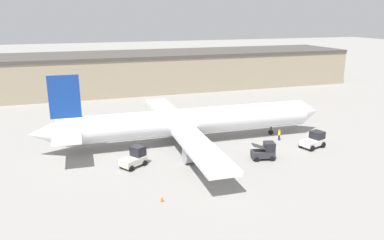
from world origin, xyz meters
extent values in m
plane|color=gray|center=(0.00, 0.00, 0.00)|extent=(400.00, 400.00, 0.00)
cube|color=gray|center=(10.32, 41.15, 4.02)|extent=(84.12, 17.71, 8.04)
cube|color=#47423D|center=(10.32, 41.15, 8.39)|extent=(84.12, 18.06, 0.70)
cylinder|color=white|center=(0.00, 0.00, 3.14)|extent=(34.86, 4.38, 3.69)
cone|color=white|center=(18.87, -0.37, 3.14)|extent=(3.02, 3.68, 3.62)
cone|color=white|center=(-19.42, 0.38, 3.14)|extent=(4.13, 3.59, 3.51)
cube|color=white|center=(-1.55, 9.60, 2.49)|extent=(3.94, 15.52, 0.50)
cube|color=white|center=(-1.93, -9.54, 2.49)|extent=(3.94, 15.52, 0.50)
cylinder|color=#ADADB2|center=(-1.60, 7.29, 1.14)|extent=(2.96, 2.24, 2.18)
cylinder|color=#ADADB2|center=(-1.88, -7.22, 1.14)|extent=(2.96, 2.24, 2.18)
cube|color=navy|center=(-16.66, 0.33, 7.70)|extent=(3.82, 0.44, 5.44)
cube|color=white|center=(-16.58, 4.39, 3.51)|extent=(3.41, 4.50, 0.24)
cube|color=white|center=(-16.74, -3.73, 3.51)|extent=(3.41, 4.50, 0.24)
cylinder|color=#38383D|center=(12.52, -0.25, 0.65)|extent=(0.28, 0.28, 1.29)
cylinder|color=black|center=(12.52, -0.25, 0.35)|extent=(0.71, 0.36, 0.70)
cylinder|color=#38383D|center=(-1.79, -2.36, 0.65)|extent=(0.28, 0.28, 1.29)
cylinder|color=black|center=(-1.79, -2.36, 0.45)|extent=(0.91, 0.37, 0.90)
cylinder|color=#38383D|center=(-1.69, 2.43, 0.65)|extent=(0.28, 0.28, 1.29)
cylinder|color=black|center=(-1.69, 2.43, 0.45)|extent=(0.91, 0.37, 0.90)
cylinder|color=#1E2338|center=(12.31, -3.00, 0.39)|extent=(0.26, 0.26, 0.78)
cylinder|color=yellow|center=(12.31, -3.00, 1.09)|extent=(0.36, 0.36, 0.62)
sphere|color=tan|center=(12.31, -3.00, 1.52)|extent=(0.23, 0.23, 0.23)
cube|color=beige|center=(-9.45, -6.21, 0.76)|extent=(3.53, 3.15, 0.83)
cube|color=black|center=(-8.72, -5.73, 1.76)|extent=(1.99, 2.04, 1.18)
cylinder|color=black|center=(-8.07, -6.31, 0.34)|extent=(0.72, 0.61, 0.68)
cylinder|color=black|center=(-9.02, -4.90, 0.34)|extent=(0.72, 0.61, 0.68)
cylinder|color=black|center=(-9.87, -7.53, 0.34)|extent=(0.72, 0.61, 0.68)
cylinder|color=black|center=(-10.82, -6.11, 0.34)|extent=(0.72, 0.61, 0.68)
cube|color=#2D2D33|center=(6.52, -8.81, 0.70)|extent=(3.08, 2.14, 0.79)
cube|color=black|center=(7.29, -8.97, 1.65)|extent=(1.51, 1.66, 1.13)
cube|color=#333333|center=(6.03, -8.70, 1.69)|extent=(1.95, 1.46, 0.69)
cylinder|color=black|center=(7.32, -9.79, 0.30)|extent=(0.65, 0.40, 0.60)
cylinder|color=black|center=(7.65, -8.24, 0.30)|extent=(0.65, 0.40, 0.60)
cylinder|color=black|center=(5.39, -9.38, 0.30)|extent=(0.65, 0.40, 0.60)
cylinder|color=black|center=(5.73, -7.82, 0.30)|extent=(0.65, 0.40, 0.60)
cube|color=silver|center=(15.00, -7.14, 0.77)|extent=(3.82, 2.77, 0.72)
cube|color=black|center=(15.91, -6.85, 1.64)|extent=(1.94, 2.02, 1.03)
cylinder|color=black|center=(16.42, -7.64, 0.41)|extent=(0.86, 0.51, 0.81)
cylinder|color=black|center=(15.87, -5.91, 0.41)|extent=(0.86, 0.51, 0.81)
cylinder|color=black|center=(14.13, -8.37, 0.41)|extent=(0.86, 0.51, 0.81)
cylinder|color=black|center=(13.58, -6.64, 0.41)|extent=(0.86, 0.51, 0.81)
cone|color=#EF590F|center=(-8.17, -15.73, 0.28)|extent=(0.36, 0.36, 0.55)
camera|label=1|loc=(-15.60, -48.02, 17.71)|focal=35.00mm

